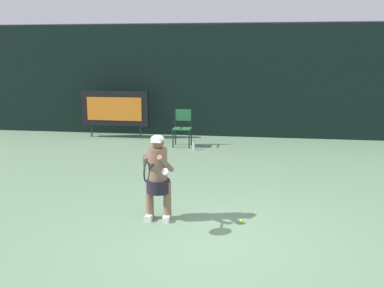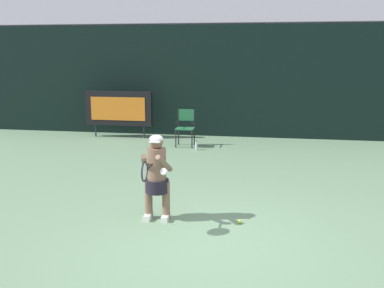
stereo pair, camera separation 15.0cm
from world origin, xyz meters
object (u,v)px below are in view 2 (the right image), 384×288
at_px(umpire_chair, 185,125).
at_px(tennis_ball_loose, 240,221).
at_px(tennis_racket, 145,171).
at_px(scoreboard, 119,108).
at_px(water_bottle, 196,146).
at_px(tennis_player, 157,175).

distance_m(umpire_chair, tennis_ball_loose, 6.23).
xyz_separation_m(umpire_chair, tennis_racket, (0.60, -6.55, 0.38)).
bearing_deg(tennis_racket, tennis_ball_loose, 12.99).
xyz_separation_m(scoreboard, tennis_racket, (2.98, -7.53, 0.05)).
xyz_separation_m(water_bottle, tennis_player, (0.21, -5.40, 0.65)).
bearing_deg(tennis_racket, water_bottle, 79.11).
bearing_deg(scoreboard, tennis_ball_loose, -57.50).
xyz_separation_m(tennis_racket, tennis_ball_loose, (1.39, 0.67, -0.97)).
relative_size(umpire_chair, tennis_ball_loose, 15.88).
distance_m(tennis_player, tennis_ball_loose, 1.56).
xyz_separation_m(umpire_chair, tennis_player, (0.62, -5.90, 0.15)).
xyz_separation_m(tennis_player, tennis_racket, (-0.02, -0.65, 0.23)).
xyz_separation_m(umpire_chair, tennis_ball_loose, (1.99, -5.87, -0.58)).
distance_m(scoreboard, tennis_racket, 8.10).
relative_size(scoreboard, tennis_racket, 3.65).
bearing_deg(water_bottle, tennis_ball_loose, -73.58).
bearing_deg(tennis_player, water_bottle, 92.21).
height_order(tennis_player, tennis_racket, tennis_player).
height_order(umpire_chair, tennis_player, tennis_player).
height_order(tennis_racket, tennis_ball_loose, tennis_racket).
distance_m(scoreboard, tennis_ball_loose, 8.19).
bearing_deg(water_bottle, umpire_chair, 129.41).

